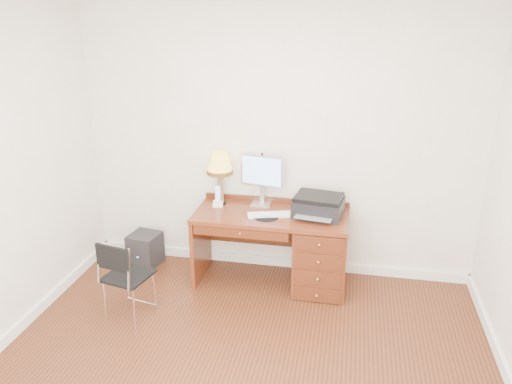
% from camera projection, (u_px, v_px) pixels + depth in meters
% --- Properties ---
extents(ground, '(4.00, 4.00, 0.00)m').
position_uv_depth(ground, '(240.00, 372.00, 3.84)').
color(ground, '#3E1C0E').
rests_on(ground, ground).
extents(room_shell, '(4.00, 4.00, 4.00)m').
position_uv_depth(room_shell, '(256.00, 320.00, 4.41)').
color(room_shell, white).
rests_on(room_shell, ground).
extents(desk, '(1.50, 0.67, 0.75)m').
position_uv_depth(desk, '(303.00, 247.00, 4.93)').
color(desk, maroon).
rests_on(desk, ground).
extents(monitor, '(0.45, 0.18, 0.52)m').
position_uv_depth(monitor, '(261.00, 173.00, 5.01)').
color(monitor, silver).
rests_on(monitor, desk).
extents(keyboard, '(0.49, 0.26, 0.02)m').
position_uv_depth(keyboard, '(272.00, 215.00, 4.82)').
color(keyboard, white).
rests_on(keyboard, desk).
extents(mouse_pad, '(0.24, 0.24, 0.05)m').
position_uv_depth(mouse_pad, '(266.00, 216.00, 4.79)').
color(mouse_pad, black).
rests_on(mouse_pad, desk).
extents(printer, '(0.51, 0.42, 0.20)m').
position_uv_depth(printer, '(318.00, 205.00, 4.80)').
color(printer, black).
rests_on(printer, desk).
extents(leg_lamp, '(0.27, 0.27, 0.55)m').
position_uv_depth(leg_lamp, '(220.00, 166.00, 4.98)').
color(leg_lamp, black).
rests_on(leg_lamp, desk).
extents(phone, '(0.12, 0.12, 0.21)m').
position_uv_depth(phone, '(218.00, 200.00, 5.04)').
color(phone, white).
rests_on(phone, desk).
extents(pen_cup, '(0.07, 0.07, 0.09)m').
position_uv_depth(pen_cup, '(298.00, 208.00, 4.89)').
color(pen_cup, black).
rests_on(pen_cup, desk).
extents(chair, '(0.44, 0.44, 0.78)m').
position_uv_depth(chair, '(125.00, 273.00, 4.34)').
color(chair, black).
rests_on(chair, ground).
extents(equipment_box, '(0.35, 0.35, 0.35)m').
position_uv_depth(equipment_box, '(145.00, 249.00, 5.42)').
color(equipment_box, black).
rests_on(equipment_box, ground).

